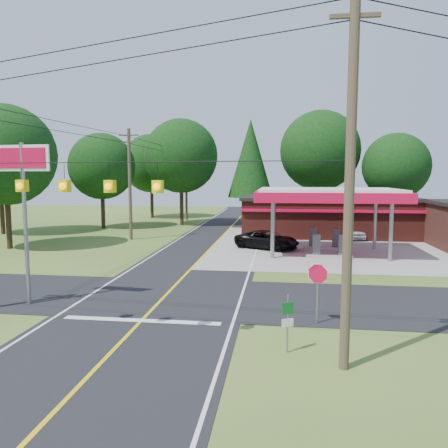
# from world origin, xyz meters

# --- Properties ---
(ground) EXTENTS (120.00, 120.00, 0.00)m
(ground) POSITION_xyz_m (0.00, 0.00, 0.00)
(ground) COLOR #3F6222
(ground) RESTS_ON ground
(main_highway) EXTENTS (8.00, 120.00, 0.02)m
(main_highway) POSITION_xyz_m (0.00, 0.00, 0.01)
(main_highway) COLOR black
(main_highway) RESTS_ON ground
(cross_road) EXTENTS (70.00, 7.00, 0.02)m
(cross_road) POSITION_xyz_m (0.00, 0.00, 0.01)
(cross_road) COLOR black
(cross_road) RESTS_ON ground
(lane_center_yellow) EXTENTS (0.15, 110.00, 0.00)m
(lane_center_yellow) POSITION_xyz_m (0.00, 0.00, 0.03)
(lane_center_yellow) COLOR yellow
(lane_center_yellow) RESTS_ON main_highway
(gas_canopy) EXTENTS (10.60, 7.40, 4.88)m
(gas_canopy) POSITION_xyz_m (9.00, 13.00, 4.27)
(gas_canopy) COLOR gray
(gas_canopy) RESTS_ON ground
(convenience_store) EXTENTS (16.40, 7.55, 3.80)m
(convenience_store) POSITION_xyz_m (10.00, 22.98, 1.92)
(convenience_store) COLOR #5D211A
(convenience_store) RESTS_ON ground
(utility_pole_near_right) EXTENTS (1.80, 0.30, 11.50)m
(utility_pole_near_right) POSITION_xyz_m (7.50, -7.00, 5.96)
(utility_pole_near_right) COLOR #473828
(utility_pole_near_right) RESTS_ON ground
(utility_pole_far_left) EXTENTS (1.80, 0.30, 10.00)m
(utility_pole_far_left) POSITION_xyz_m (-8.00, 18.00, 5.20)
(utility_pole_far_left) COLOR #473828
(utility_pole_far_left) RESTS_ON ground
(utility_pole_north) EXTENTS (0.30, 0.30, 9.50)m
(utility_pole_north) POSITION_xyz_m (-6.50, 35.00, 4.75)
(utility_pole_north) COLOR #473828
(utility_pole_north) RESTS_ON ground
(overhead_beacons) EXTENTS (17.04, 2.04, 1.03)m
(overhead_beacons) POSITION_xyz_m (-1.00, -6.00, 6.21)
(overhead_beacons) COLOR black
(overhead_beacons) RESTS_ON ground
(treeline_backdrop) EXTENTS (70.27, 51.59, 13.30)m
(treeline_backdrop) POSITION_xyz_m (0.82, 24.01, 7.49)
(treeline_backdrop) COLOR #332316
(treeline_backdrop) RESTS_ON ground
(suv_car) EXTENTS (6.93, 6.93, 1.43)m
(suv_car) POSITION_xyz_m (4.50, 14.50, 0.72)
(suv_car) COLOR black
(suv_car) RESTS_ON ground
(sedan_car) EXTENTS (4.90, 4.90, 1.44)m
(sedan_car) POSITION_xyz_m (12.00, 21.00, 0.72)
(sedan_car) COLOR white
(sedan_car) RESTS_ON ground
(big_stop_sign) EXTENTS (2.70, 0.38, 7.30)m
(big_stop_sign) POSITION_xyz_m (-5.82, -2.01, 5.47)
(big_stop_sign) COLOR gray
(big_stop_sign) RESTS_ON ground
(octagonal_stop_sign) EXTENTS (0.81, 0.35, 2.46)m
(octagonal_stop_sign) POSITION_xyz_m (7.00, -3.01, 1.84)
(octagonal_stop_sign) COLOR gray
(octagonal_stop_sign) RESTS_ON ground
(route_sign_post) EXTENTS (0.39, 0.18, 1.99)m
(route_sign_post) POSITION_xyz_m (5.80, -6.02, 1.17)
(route_sign_post) COLOR gray
(route_sign_post) RESTS_ON ground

